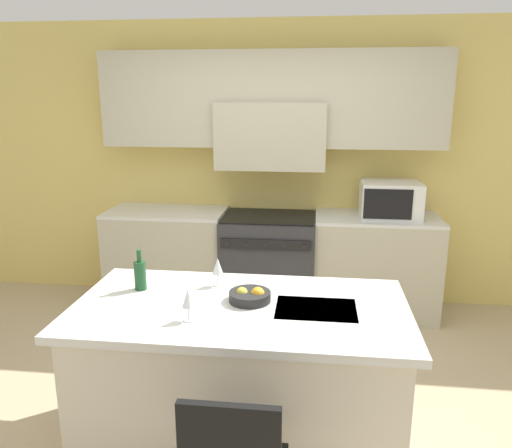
{
  "coord_description": "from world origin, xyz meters",
  "views": [
    {
      "loc": [
        0.41,
        -2.84,
        2.02
      ],
      "look_at": [
        0.01,
        0.53,
        1.14
      ],
      "focal_mm": 35.0,
      "sensor_mm": 36.0,
      "label": 1
    }
  ],
  "objects_px": {
    "microwave": "(390,199)",
    "wine_glass_near": "(188,299)",
    "wine_bottle": "(140,275)",
    "wine_glass_far": "(218,267)",
    "fruit_bowl": "(250,296)",
    "range_stove": "(269,263)"
  },
  "relations": [
    {
      "from": "microwave",
      "to": "wine_glass_near",
      "type": "bearing_deg",
      "value": -120.7
    },
    {
      "from": "wine_bottle",
      "to": "microwave",
      "type": "bearing_deg",
      "value": 46.88
    },
    {
      "from": "microwave",
      "to": "wine_glass_far",
      "type": "relative_size",
      "value": 2.97
    },
    {
      "from": "fruit_bowl",
      "to": "wine_glass_near",
      "type": "bearing_deg",
      "value": -134.34
    },
    {
      "from": "wine_glass_near",
      "to": "wine_glass_far",
      "type": "height_order",
      "value": "same"
    },
    {
      "from": "wine_bottle",
      "to": "fruit_bowl",
      "type": "bearing_deg",
      "value": -8.09
    },
    {
      "from": "range_stove",
      "to": "wine_bottle",
      "type": "relative_size",
      "value": 3.73
    },
    {
      "from": "microwave",
      "to": "fruit_bowl",
      "type": "height_order",
      "value": "microwave"
    },
    {
      "from": "wine_glass_near",
      "to": "wine_glass_far",
      "type": "bearing_deg",
      "value": 83.49
    },
    {
      "from": "range_stove",
      "to": "wine_bottle",
      "type": "distance_m",
      "value": 1.96
    },
    {
      "from": "microwave",
      "to": "wine_glass_far",
      "type": "bearing_deg",
      "value": -126.28
    },
    {
      "from": "range_stove",
      "to": "microwave",
      "type": "relative_size",
      "value": 1.75
    },
    {
      "from": "wine_glass_near",
      "to": "fruit_bowl",
      "type": "relative_size",
      "value": 0.75
    },
    {
      "from": "range_stove",
      "to": "wine_glass_near",
      "type": "xyz_separation_m",
      "value": [
        -0.21,
        -2.18,
        0.54
      ]
    },
    {
      "from": "fruit_bowl",
      "to": "wine_bottle",
      "type": "bearing_deg",
      "value": 171.91
    },
    {
      "from": "wine_glass_far",
      "to": "fruit_bowl",
      "type": "bearing_deg",
      "value": -42.67
    },
    {
      "from": "range_stove",
      "to": "microwave",
      "type": "height_order",
      "value": "microwave"
    },
    {
      "from": "wine_bottle",
      "to": "wine_glass_near",
      "type": "distance_m",
      "value": 0.55
    },
    {
      "from": "microwave",
      "to": "wine_glass_far",
      "type": "height_order",
      "value": "microwave"
    },
    {
      "from": "wine_glass_far",
      "to": "microwave",
      "type": "bearing_deg",
      "value": 53.72
    },
    {
      "from": "microwave",
      "to": "wine_bottle",
      "type": "bearing_deg",
      "value": -133.12
    },
    {
      "from": "wine_bottle",
      "to": "fruit_bowl",
      "type": "distance_m",
      "value": 0.69
    }
  ]
}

